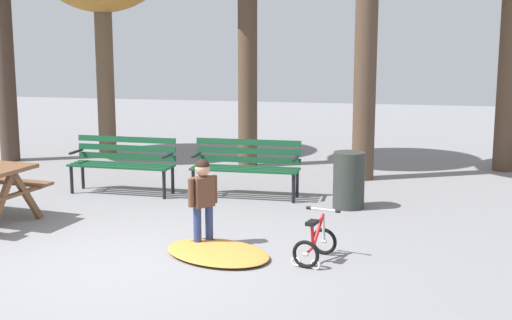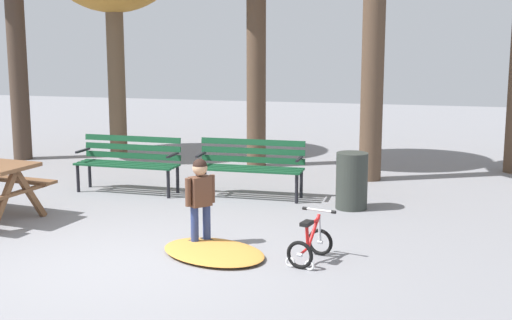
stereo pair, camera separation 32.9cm
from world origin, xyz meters
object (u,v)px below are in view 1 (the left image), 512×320
Objects in this scene: park_bench_left at (246,163)px; trash_bin at (349,180)px; park_bench_far_left at (123,160)px; kids_bicycle at (315,243)px; child_standing at (203,195)px.

park_bench_left is 1.59m from trash_bin.
park_bench_far_left is 2.61× the size of kids_bicycle.
kids_bicycle is (1.33, -0.29, -0.39)m from child_standing.
park_bench_left is at bearing 166.88° from trash_bin.
kids_bicycle is (3.29, -2.69, -0.31)m from park_bench_far_left.
trash_bin is (0.16, 2.45, 0.19)m from kids_bicycle.
child_standing is 1.29× the size of trash_bin.
kids_bicycle is at bearing -93.71° from trash_bin.
park_bench_far_left is 3.45m from trash_bin.
park_bench_left is 2.03× the size of trash_bin.
park_bench_left is 3.15m from kids_bicycle.
kids_bicycle is at bearing -63.71° from park_bench_left.
trash_bin is (3.44, -0.24, -0.12)m from park_bench_far_left.
park_bench_left reaches higher than trash_bin.
park_bench_far_left is 4.26m from kids_bicycle.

